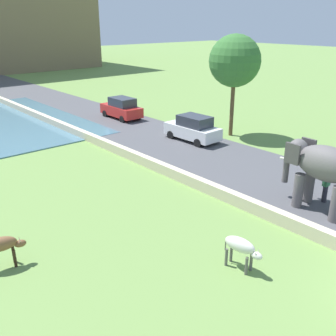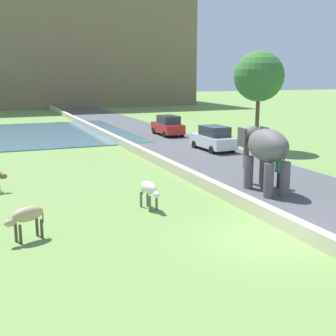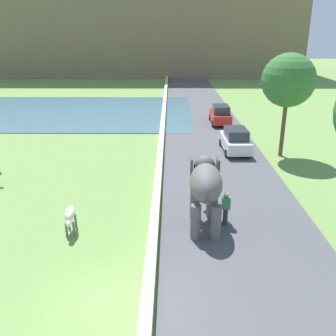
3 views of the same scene
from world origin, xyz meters
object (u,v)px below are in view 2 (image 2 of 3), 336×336
(person_beside_elephant, at_px, (279,172))
(car_white, at_px, (213,138))
(cow_tan, at_px, (26,216))
(car_red, at_px, (168,126))
(cow_white, at_px, (149,189))
(elephant, at_px, (265,149))

(person_beside_elephant, distance_m, car_white, 10.99)
(car_white, distance_m, cow_tan, 19.18)
(person_beside_elephant, bearing_deg, car_red, 83.54)
(car_red, relative_size, cow_white, 2.83)
(person_beside_elephant, bearing_deg, cow_white, -174.61)
(cow_tan, bearing_deg, cow_white, 19.53)
(elephant, distance_m, car_red, 19.69)
(cow_white, distance_m, cow_tan, 5.24)
(cow_tan, bearing_deg, car_red, 57.28)
(car_red, relative_size, cow_tan, 2.86)
(car_red, relative_size, car_white, 0.99)
(person_beside_elephant, height_order, cow_white, person_beside_elephant)
(car_red, distance_m, cow_tan, 25.79)
(car_white, bearing_deg, person_beside_elephant, -101.48)
(elephant, height_order, car_white, elephant)
(cow_tan, bearing_deg, elephant, 12.00)
(elephant, height_order, cow_tan, elephant)
(cow_tan, bearing_deg, person_beside_elephant, 11.52)
(person_beside_elephant, relative_size, cow_white, 1.15)
(car_white, height_order, cow_white, car_white)
(person_beside_elephant, height_order, cow_tan, person_beside_elephant)
(car_red, bearing_deg, cow_white, -114.29)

